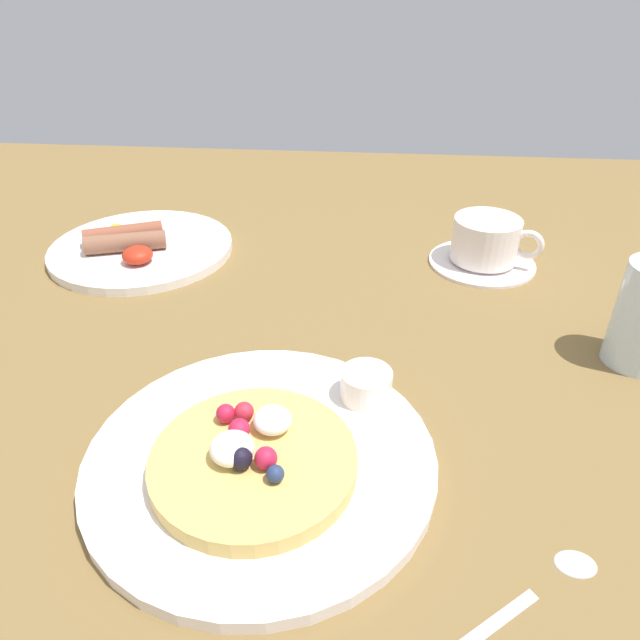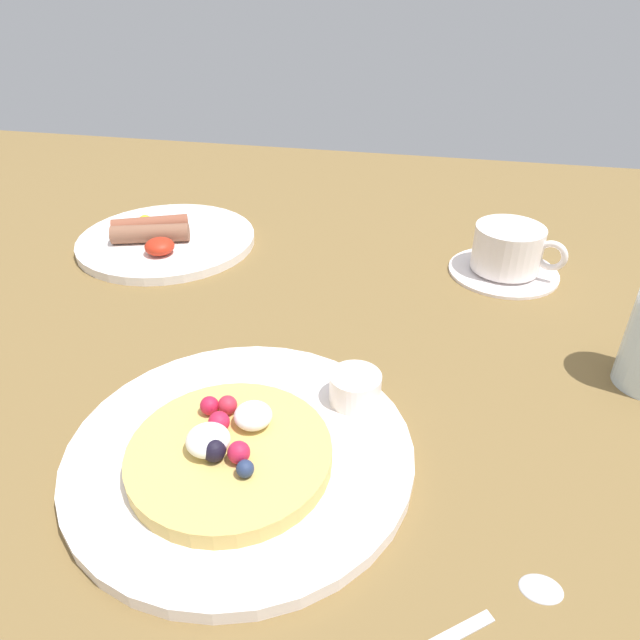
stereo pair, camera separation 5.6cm
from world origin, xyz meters
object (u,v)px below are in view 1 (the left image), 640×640
pancake_plate (261,458)px  breakfast_plate (142,248)px  syrup_ramekin (366,384)px  teaspoon (548,583)px  coffee_saucer (482,261)px  coffee_cup (487,239)px

pancake_plate → breakfast_plate: 43.46cm
syrup_ramekin → teaspoon: 20.71cm
syrup_ramekin → breakfast_plate: 42.84cm
teaspoon → breakfast_plate: bearing=133.6°
breakfast_plate → coffee_saucer: breakfast_plate is taller
breakfast_plate → coffee_cup: (46.00, 0.64, 3.08)cm
breakfast_plate → teaspoon: 63.15cm
breakfast_plate → coffee_cup: coffee_cup is taller
coffee_saucer → teaspoon: 46.45cm
coffee_saucer → teaspoon: bearing=-92.8°
pancake_plate → teaspoon: bearing=-23.3°
teaspoon → coffee_saucer: bearing=87.2°
syrup_ramekin → coffee_saucer: size_ratio=0.33×
pancake_plate → coffee_saucer: 43.92cm
teaspoon → coffee_cup: bearing=87.0°
breakfast_plate → coffee_saucer: 45.87cm
coffee_saucer → coffee_cup: (0.14, -0.05, 3.27)cm
coffee_saucer → coffee_cup: size_ratio=1.23×
pancake_plate → syrup_ramekin: (8.17, 7.59, 2.03)cm
breakfast_plate → coffee_saucer: size_ratio=1.78×
breakfast_plate → teaspoon: size_ratio=2.13×
syrup_ramekin → coffee_cup: bearing=63.7°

